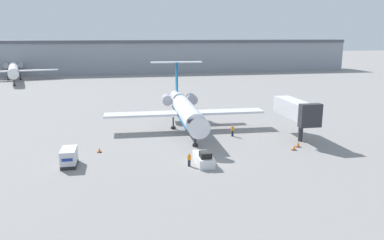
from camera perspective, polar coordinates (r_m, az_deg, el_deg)
name	(u,v)px	position (r m, az deg, el deg)	size (l,w,h in m)	color
ground_plane	(206,163)	(47.46, 2.17, -6.62)	(600.00, 600.00, 0.00)	gray
terminal_building	(142,56)	(164.09, -7.61, 9.63)	(180.00, 16.80, 13.65)	#8C939E
airplane_main	(185,109)	(63.34, -1.07, 1.73)	(27.08, 26.36, 10.69)	silver
pushback_tug	(204,159)	(47.03, 1.78, -5.90)	(1.93, 4.63, 1.86)	silver
luggage_cart	(69,157)	(48.75, -18.23, -5.40)	(1.80, 3.55, 2.16)	#232326
worker_near_tug	(189,159)	(46.18, -0.44, -6.02)	(0.40, 0.24, 1.67)	#232838
worker_by_wing	(233,130)	(59.83, 6.19, -1.56)	(0.40, 0.26, 1.86)	#232838
traffic_cone_left	(99,150)	(53.18, -13.93, -4.49)	(0.58, 0.58, 0.64)	black
traffic_cone_right	(294,148)	(54.52, 15.30, -4.13)	(0.65, 0.65, 0.67)	black
traffic_cone_mid	(298,144)	(56.16, 15.88, -3.60)	(0.63, 0.63, 0.79)	black
airplane_parked_far_left	(13,69)	(147.14, -25.57, 7.01)	(29.70, 38.62, 10.68)	white
jet_bridge	(296,110)	(60.08, 15.58, 1.47)	(3.20, 10.68, 6.19)	#2D2D33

